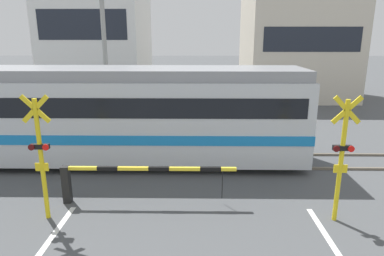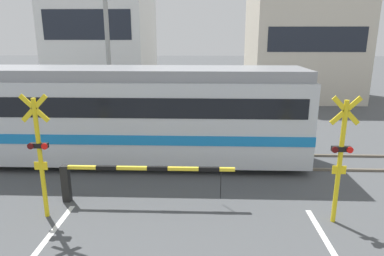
# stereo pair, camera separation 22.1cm
# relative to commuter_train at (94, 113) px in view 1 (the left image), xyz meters

# --- Properties ---
(rail_track_near) EXTENTS (50.00, 0.10, 0.08)m
(rail_track_near) POSITION_rel_commuter_train_xyz_m (3.46, -0.72, -1.76)
(rail_track_near) COLOR #6B6051
(rail_track_near) RESTS_ON ground_plane
(rail_track_far) EXTENTS (50.00, 0.10, 0.08)m
(rail_track_far) POSITION_rel_commuter_train_xyz_m (3.46, 0.72, -1.76)
(rail_track_far) COLOR #6B6051
(rail_track_far) RESTS_ON ground_plane
(commuter_train) EXTENTS (14.68, 2.75, 3.37)m
(commuter_train) POSITION_rel_commuter_train_xyz_m (0.00, 0.00, 0.00)
(commuter_train) COLOR silver
(commuter_train) RESTS_ON ground_plane
(crossing_barrier_near) EXTENTS (4.68, 0.20, 1.05)m
(crossing_barrier_near) POSITION_rel_commuter_train_xyz_m (1.44, -3.21, -1.01)
(crossing_barrier_near) COLOR black
(crossing_barrier_near) RESTS_ON ground_plane
(crossing_barrier_far) EXTENTS (4.68, 0.20, 1.05)m
(crossing_barrier_far) POSITION_rel_commuter_train_xyz_m (5.48, 2.67, -1.01)
(crossing_barrier_far) COLOR black
(crossing_barrier_far) RESTS_ON ground_plane
(crossing_signal_left) EXTENTS (0.68, 0.15, 3.12)m
(crossing_signal_left) POSITION_rel_commuter_train_xyz_m (-0.11, -4.03, -0.08)
(crossing_signal_left) COLOR yellow
(crossing_signal_left) RESTS_ON ground_plane
(crossing_signal_right) EXTENTS (0.68, 0.15, 3.12)m
(crossing_signal_right) POSITION_rel_commuter_train_xyz_m (7.03, -4.03, -0.08)
(crossing_signal_right) COLOR yellow
(crossing_signal_right) RESTS_ON ground_plane
(pedestrian) EXTENTS (0.38, 0.24, 1.80)m
(pedestrian) POSITION_rel_commuter_train_xyz_m (3.46, 4.39, -0.75)
(pedestrian) COLOR brown
(pedestrian) RESTS_ON ground_plane
(building_left_of_street) EXTENTS (6.72, 7.52, 9.29)m
(building_left_of_street) POSITION_rel_commuter_train_xyz_m (-3.62, 14.28, 2.85)
(building_left_of_street) COLOR white
(building_left_of_street) RESTS_ON ground_plane
(building_right_of_street) EXTENTS (7.30, 7.52, 7.67)m
(building_right_of_street) POSITION_rel_commuter_train_xyz_m (10.83, 14.28, 2.03)
(building_right_of_street) COLOR beige
(building_right_of_street) RESTS_ON ground_plane
(utility_pole_streetside) EXTENTS (0.22, 0.22, 7.16)m
(utility_pole_streetside) POSITION_rel_commuter_train_xyz_m (-0.86, 5.17, 1.78)
(utility_pole_streetside) COLOR gray
(utility_pole_streetside) RESTS_ON ground_plane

